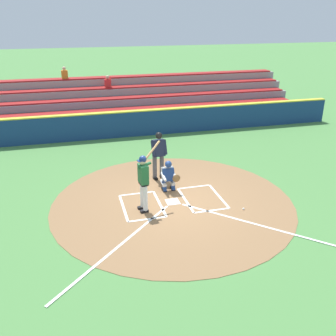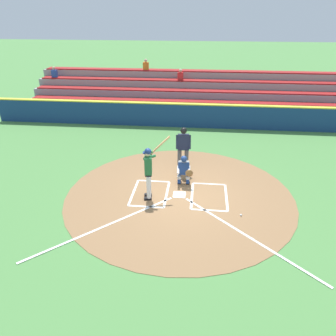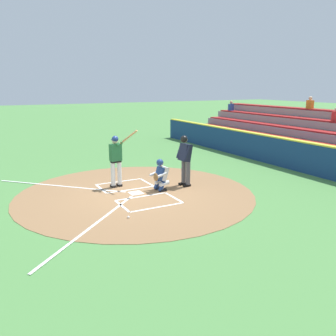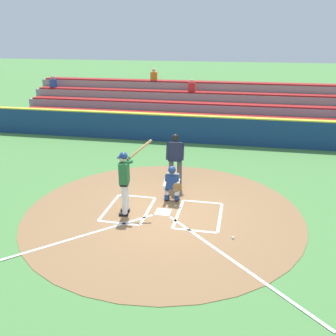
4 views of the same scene
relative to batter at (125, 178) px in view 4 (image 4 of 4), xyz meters
name	(u,v)px [view 4 (image 4 of 4)]	position (x,y,z in m)	size (l,w,h in m)	color
ground_plane	(163,212)	(-1.02, -0.30, -1.10)	(120.00, 120.00, 0.00)	#4C8442
dirt_circle	(163,212)	(-1.02, -0.30, -1.09)	(8.00, 8.00, 0.01)	olive
home_plate_and_chalk	(156,226)	(-1.02, 0.58, -1.08)	(7.93, 4.91, 0.01)	white
batter	(125,178)	(0.00, 0.00, 0.00)	(0.88, 0.81, 2.13)	white
catcher	(172,182)	(-1.12, -1.20, -0.51)	(0.61, 0.61, 1.13)	black
plate_umpire	(175,157)	(-1.02, -2.25, -0.02)	(0.60, 0.45, 1.86)	#4C4C51
baseball	(233,238)	(-3.08, 0.80, -1.06)	(0.07, 0.07, 0.07)	white
backstop_wall	(197,129)	(-1.02, -7.80, -0.45)	(22.00, 0.36, 1.31)	navy
bleacher_stand	(205,111)	(-1.02, -11.07, -0.25)	(20.00, 4.25, 3.00)	gray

